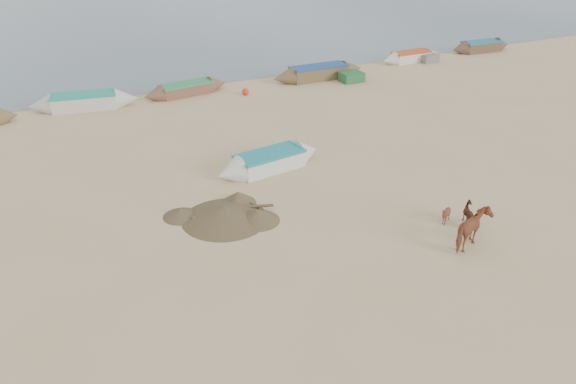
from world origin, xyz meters
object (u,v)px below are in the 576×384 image
at_px(cow_adult, 473,230).
at_px(calf_front, 446,215).
at_px(near_canoe, 270,161).
at_px(calf_right, 471,214).

height_order(cow_adult, calf_front, cow_adult).
bearing_deg(calf_front, near_canoe, -141.98).
bearing_deg(near_canoe, calf_front, -70.29).
xyz_separation_m(cow_adult, calf_right, (1.15, 1.28, -0.30)).
bearing_deg(cow_adult, calf_front, -33.91).
relative_size(calf_front, near_canoe, 0.14).
bearing_deg(near_canoe, calf_right, -66.85).
distance_m(cow_adult, calf_front, 1.77).
relative_size(cow_adult, calf_right, 2.04).
xyz_separation_m(calf_front, calf_right, (0.86, -0.43, 0.03)).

